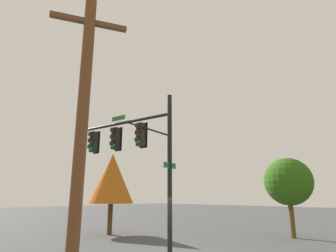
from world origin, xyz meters
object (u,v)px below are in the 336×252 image
object	(u,v)px
tree_near	(112,178)
utility_pole	(81,139)
signal_pole_assembly	(131,147)
tree_far	(288,182)

from	to	relation	value
tree_near	utility_pole	bearing A→B (deg)	141.29
signal_pole_assembly	tree_near	xyz separation A→B (m)	(6.14, -3.41, -1.10)
utility_pole	tree_near	xyz separation A→B (m)	(11.02, -8.83, -0.04)
signal_pole_assembly	tree_near	size ratio (longest dim) A/B	1.28
utility_pole	tree_near	distance (m)	14.13
utility_pole	tree_near	world-z (taller)	utility_pole
tree_near	tree_far	world-z (taller)	tree_near
signal_pole_assembly	utility_pole	bearing A→B (deg)	132.05
signal_pole_assembly	tree_far	distance (m)	10.94
signal_pole_assembly	utility_pole	size ratio (longest dim) A/B	0.96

